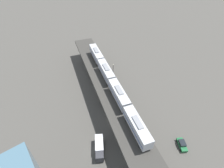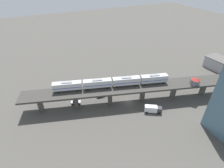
{
  "view_description": "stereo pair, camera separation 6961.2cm",
  "coord_description": "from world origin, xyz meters",
  "px_view_note": "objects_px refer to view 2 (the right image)",
  "views": [
    {
      "loc": [
        22.92,
        29.15,
        47.88
      ],
      "look_at": [
        -3.45,
        -6.65,
        9.83
      ],
      "focal_mm": 28.0,
      "sensor_mm": 36.0,
      "label": 1
    },
    {
      "loc": [
        53.11,
        -33.41,
        52.35
      ],
      "look_at": [
        -3.45,
        -6.65,
        9.83
      ],
      "focal_mm": 28.0,
      "sensor_mm": 36.0,
      "label": 2
    }
  ],
  "objects_px": {
    "subway_train": "(112,82)",
    "street_lamp": "(79,90)",
    "street_car_white": "(76,102)",
    "delivery_truck": "(153,109)",
    "signal_hut": "(195,81)",
    "street_car_green": "(150,80)",
    "street_car_blue": "(101,95)"
  },
  "relations": [
    {
      "from": "subway_train",
      "to": "street_lamp",
      "type": "xyz_separation_m",
      "value": [
        -9.92,
        -12.67,
        -6.77
      ]
    },
    {
      "from": "subway_train",
      "to": "street_car_white",
      "type": "xyz_separation_m",
      "value": [
        -5.76,
        -15.57,
        -9.94
      ]
    },
    {
      "from": "delivery_truck",
      "to": "street_lamp",
      "type": "distance_m",
      "value": 34.84
    },
    {
      "from": "signal_hut",
      "to": "delivery_truck",
      "type": "bearing_deg",
      "value": -90.74
    },
    {
      "from": "subway_train",
      "to": "street_car_green",
      "type": "bearing_deg",
      "value": 104.2
    },
    {
      "from": "street_car_green",
      "to": "delivery_truck",
      "type": "relative_size",
      "value": 0.64
    },
    {
      "from": "subway_train",
      "to": "delivery_truck",
      "type": "distance_m",
      "value": 20.87
    },
    {
      "from": "signal_hut",
      "to": "street_lamp",
      "type": "bearing_deg",
      "value": -117.26
    },
    {
      "from": "street_car_green",
      "to": "street_lamp",
      "type": "xyz_separation_m",
      "value": [
        -3.36,
        -38.6,
        3.17
      ]
    },
    {
      "from": "street_lamp",
      "to": "street_car_white",
      "type": "bearing_deg",
      "value": -34.84
    },
    {
      "from": "signal_hut",
      "to": "delivery_truck",
      "type": "distance_m",
      "value": 22.85
    },
    {
      "from": "subway_train",
      "to": "signal_hut",
      "type": "relative_size",
      "value": 12.11
    },
    {
      "from": "signal_hut",
      "to": "street_car_white",
      "type": "bearing_deg",
      "value": -111.86
    },
    {
      "from": "subway_train",
      "to": "street_lamp",
      "type": "bearing_deg",
      "value": -128.07
    },
    {
      "from": "street_lamp",
      "to": "subway_train",
      "type": "bearing_deg",
      "value": 51.93
    },
    {
      "from": "delivery_truck",
      "to": "street_lamp",
      "type": "xyz_separation_m",
      "value": [
        -23.75,
        -25.37,
        2.35
      ]
    },
    {
      "from": "street_car_blue",
      "to": "street_car_white",
      "type": "relative_size",
      "value": 0.96
    },
    {
      "from": "subway_train",
      "to": "street_car_green",
      "type": "relative_size",
      "value": 10.33
    },
    {
      "from": "street_car_blue",
      "to": "delivery_truck",
      "type": "relative_size",
      "value": 0.62
    },
    {
      "from": "street_car_blue",
      "to": "street_car_green",
      "type": "height_order",
      "value": "same"
    },
    {
      "from": "street_car_green",
      "to": "street_car_white",
      "type": "bearing_deg",
      "value": -88.89
    },
    {
      "from": "street_car_white",
      "to": "street_car_green",
      "type": "xyz_separation_m",
      "value": [
        -0.8,
        41.5,
        0.0
      ]
    },
    {
      "from": "subway_train",
      "to": "delivery_truck",
      "type": "xyz_separation_m",
      "value": [
        13.83,
        12.7,
        -9.11
      ]
    },
    {
      "from": "street_car_green",
      "to": "street_lamp",
      "type": "bearing_deg",
      "value": -94.98
    },
    {
      "from": "signal_hut",
      "to": "street_lamp",
      "type": "distance_m",
      "value": 52.8
    },
    {
      "from": "street_car_blue",
      "to": "street_lamp",
      "type": "bearing_deg",
      "value": -114.35
    },
    {
      "from": "subway_train",
      "to": "street_car_white",
      "type": "distance_m",
      "value": 19.35
    },
    {
      "from": "delivery_truck",
      "to": "street_car_white",
      "type": "bearing_deg",
      "value": -124.72
    },
    {
      "from": "street_car_green",
      "to": "signal_hut",
      "type": "bearing_deg",
      "value": 21.24
    },
    {
      "from": "street_car_green",
      "to": "street_car_blue",
      "type": "bearing_deg",
      "value": -88.23
    },
    {
      "from": "street_car_white",
      "to": "street_lamp",
      "type": "xyz_separation_m",
      "value": [
        -4.16,
        2.9,
        3.17
      ]
    },
    {
      "from": "street_car_blue",
      "to": "street_car_white",
      "type": "bearing_deg",
      "value": -90.47
    }
  ]
}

